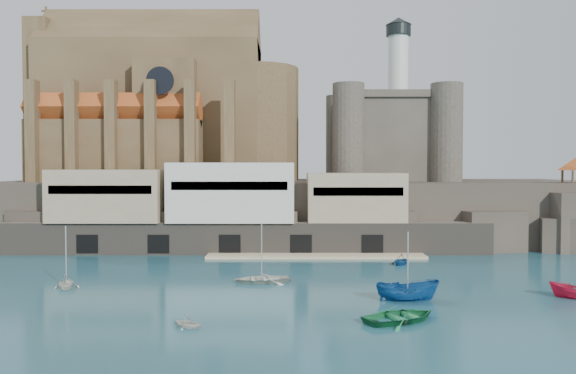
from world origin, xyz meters
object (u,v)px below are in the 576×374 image
(church, at_px, (164,113))
(castle_keep, at_px, (389,134))
(boat_1, at_px, (187,327))
(boat_2, at_px, (408,301))

(church, relative_size, castle_keep, 1.60)
(castle_keep, height_order, boat_1, castle_keep)
(church, xyz_separation_m, boat_2, (33.40, -49.11, -22.13))
(church, relative_size, boat_2, 7.95)
(church, bearing_deg, boat_1, -75.84)
(boat_1, bearing_deg, boat_2, -36.96)
(church, distance_m, boat_1, 63.50)
(boat_1, distance_m, boat_2, 20.71)
(church, relative_size, boat_1, 18.17)
(church, distance_m, castle_keep, 40.39)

